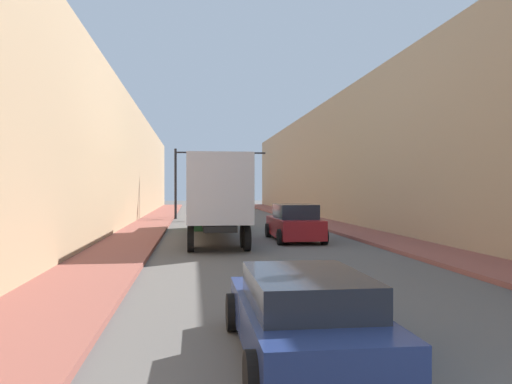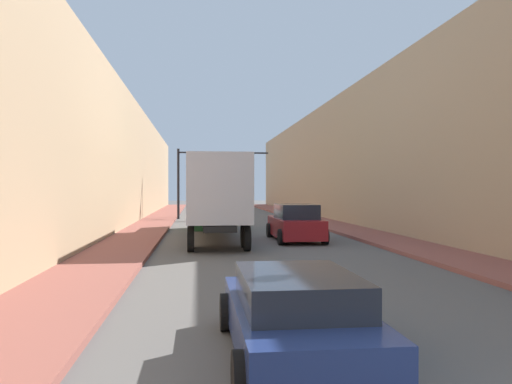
{
  "view_description": "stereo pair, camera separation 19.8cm",
  "coord_description": "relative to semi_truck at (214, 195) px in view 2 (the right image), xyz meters",
  "views": [
    {
      "loc": [
        -3.05,
        -2.81,
        2.45
      ],
      "look_at": [
        -0.61,
        16.37,
        2.32
      ],
      "focal_mm": 35.0,
      "sensor_mm": 36.0,
      "label": 1
    },
    {
      "loc": [
        -2.85,
        -2.83,
        2.45
      ],
      "look_at": [
        -0.61,
        16.37,
        2.32
      ],
      "focal_mm": 35.0,
      "sensor_mm": 36.0,
      "label": 2
    }
  ],
  "objects": [
    {
      "name": "sedan_car",
      "position": [
        0.58,
        -17.81,
        -1.54
      ],
      "size": [
        2.03,
        4.33,
        1.26
      ],
      "color": "navy",
      "rests_on": "ground"
    },
    {
      "name": "sidewalk_left",
      "position": [
        -3.8,
        7.98,
        -2.08
      ],
      "size": [
        2.52,
        80.0,
        0.15
      ],
      "color": "brown",
      "rests_on": "ground"
    },
    {
      "name": "building_left",
      "position": [
        -8.06,
        7.98,
        2.12
      ],
      "size": [
        6.0,
        80.0,
        8.54
      ],
      "color": "tan",
      "rests_on": "ground"
    },
    {
      "name": "semi_truck",
      "position": [
        0.0,
        0.0,
        0.0
      ],
      "size": [
        2.49,
        13.37,
        3.81
      ],
      "color": "silver",
      "rests_on": "ground"
    },
    {
      "name": "suv_car",
      "position": [
        3.74,
        -1.8,
        -1.34
      ],
      "size": [
        2.19,
        4.84,
        1.72
      ],
      "color": "maroon",
      "rests_on": "ground"
    },
    {
      "name": "building_right",
      "position": [
        12.14,
        7.98,
        2.44
      ],
      "size": [
        6.0,
        80.0,
        9.19
      ],
      "color": "tan",
      "rests_on": "ground"
    },
    {
      "name": "traffic_signal_gantry",
      "position": [
        -0.26,
        15.84,
        1.97
      ],
      "size": [
        7.42,
        0.35,
        5.68
      ],
      "color": "black",
      "rests_on": "ground"
    },
    {
      "name": "sidewalk_right",
      "position": [
        7.87,
        7.98,
        -2.08
      ],
      "size": [
        2.52,
        80.0,
        0.15
      ],
      "color": "brown",
      "rests_on": "ground"
    }
  ]
}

